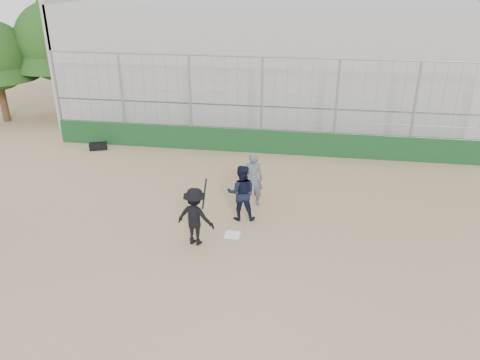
# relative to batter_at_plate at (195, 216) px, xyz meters

# --- Properties ---
(ground) EXTENTS (90.00, 90.00, 0.00)m
(ground) POSITION_rel_batter_at_plate_xyz_m (0.94, 0.58, -0.85)
(ground) COLOR olive
(ground) RESTS_ON ground
(home_plate) EXTENTS (0.44, 0.44, 0.02)m
(home_plate) POSITION_rel_batter_at_plate_xyz_m (0.94, 0.58, -0.84)
(home_plate) COLOR white
(home_plate) RESTS_ON ground
(backstop) EXTENTS (18.10, 0.25, 4.04)m
(backstop) POSITION_rel_batter_at_plate_xyz_m (0.94, 7.58, 0.11)
(backstop) COLOR #113517
(backstop) RESTS_ON ground
(bleachers) EXTENTS (20.25, 6.70, 6.98)m
(bleachers) POSITION_rel_batter_at_plate_xyz_m (0.94, 12.53, 2.08)
(bleachers) COLOR gray
(bleachers) RESTS_ON ground
(tree_left) EXTENTS (4.48, 4.48, 7.00)m
(tree_left) POSITION_rel_batter_at_plate_xyz_m (-10.06, 11.58, 3.54)
(tree_left) COLOR #352613
(tree_left) RESTS_ON ground
(batter_at_plate) EXTENTS (1.20, 0.86, 1.85)m
(batter_at_plate) POSITION_rel_batter_at_plate_xyz_m (0.00, 0.00, 0.00)
(batter_at_plate) COLOR black
(batter_at_plate) RESTS_ON ground
(catcher_crouched) EXTENTS (0.95, 0.77, 1.21)m
(catcher_crouched) POSITION_rel_batter_at_plate_xyz_m (1.05, 1.57, -0.24)
(catcher_crouched) COLOR black
(catcher_crouched) RESTS_ON ground
(umpire) EXTENTS (0.71, 0.51, 1.65)m
(umpire) POSITION_rel_batter_at_plate_xyz_m (1.25, 2.65, -0.02)
(umpire) COLOR #4A525D
(umpire) RESTS_ON ground
(equipment_bag) EXTENTS (0.80, 0.55, 0.35)m
(equipment_bag) POSITION_rel_batter_at_plate_xyz_m (-6.05, 6.79, -0.69)
(equipment_bag) COLOR black
(equipment_bag) RESTS_ON ground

